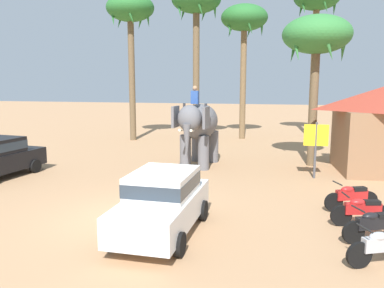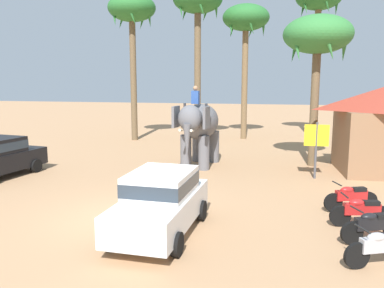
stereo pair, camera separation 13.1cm
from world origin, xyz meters
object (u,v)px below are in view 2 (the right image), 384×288
(palm_tree_behind_elephant, at_px, (132,14))
(palm_tree_near_hut, at_px, (318,38))
(elephant_with_mahout, at_px, (199,125))
(palm_tree_left_of_road, at_px, (246,22))
(palm_tree_leaning_seaward, at_px, (198,5))
(motorcycle_fourth_in_row, at_px, (351,197))
(motorcycle_nearest_camera, at_px, (382,247))
(signboard_yellow, at_px, (316,139))
(palm_tree_far_back, at_px, (319,4))
(motorcycle_mid_row, at_px, (362,211))
(motorcycle_second_in_row, at_px, (374,225))
(car_sedan_foreground, at_px, (161,200))

(palm_tree_behind_elephant, height_order, palm_tree_near_hut, palm_tree_behind_elephant)
(elephant_with_mahout, bearing_deg, palm_tree_near_hut, 14.04)
(palm_tree_left_of_road, xyz_separation_m, palm_tree_leaning_seaward, (-2.90, -2.27, 0.83))
(palm_tree_behind_elephant, relative_size, palm_tree_near_hut, 1.37)
(motorcycle_fourth_in_row, height_order, palm_tree_near_hut, palm_tree_near_hut)
(motorcycle_fourth_in_row, bearing_deg, motorcycle_nearest_camera, -89.84)
(motorcycle_nearest_camera, bearing_deg, signboard_yellow, 95.48)
(palm_tree_far_back, bearing_deg, motorcycle_mid_row, -90.06)
(palm_tree_behind_elephant, xyz_separation_m, palm_tree_leaning_seaward, (4.50, -0.01, 0.34))
(palm_tree_near_hut, relative_size, palm_tree_far_back, 0.66)
(motorcycle_fourth_in_row, relative_size, palm_tree_near_hut, 0.24)
(elephant_with_mahout, bearing_deg, signboard_yellow, -14.22)
(motorcycle_nearest_camera, xyz_separation_m, palm_tree_near_hut, (-0.71, 10.75, 5.60))
(palm_tree_behind_elephant, relative_size, palm_tree_leaning_seaward, 0.96)
(elephant_with_mahout, bearing_deg, motorcycle_second_in_row, -52.43)
(car_sedan_foreground, relative_size, motorcycle_nearest_camera, 2.46)
(palm_tree_left_of_road, bearing_deg, car_sedan_foreground, -91.77)
(car_sedan_foreground, bearing_deg, elephant_with_mahout, 94.67)
(signboard_yellow, bearing_deg, palm_tree_near_hut, 88.57)
(elephant_with_mahout, xyz_separation_m, motorcycle_mid_row, (6.11, -6.90, -1.53))
(palm_tree_left_of_road, height_order, palm_tree_far_back, palm_tree_far_back)
(motorcycle_second_in_row, distance_m, palm_tree_behind_elephant, 21.41)
(motorcycle_fourth_in_row, xyz_separation_m, palm_tree_far_back, (0.08, 17.01, 8.95))
(car_sedan_foreground, xyz_separation_m, motorcycle_fourth_in_row, (5.35, 3.07, -0.46))
(elephant_with_mahout, relative_size, motorcycle_mid_row, 2.21)
(elephant_with_mahout, bearing_deg, palm_tree_leaning_seaward, 102.34)
(motorcycle_fourth_in_row, height_order, palm_tree_behind_elephant, palm_tree_behind_elephant)
(car_sedan_foreground, height_order, palm_tree_far_back, palm_tree_far_back)
(motorcycle_mid_row, xyz_separation_m, palm_tree_behind_elephant, (-12.25, 14.38, 8.08))
(motorcycle_fourth_in_row, bearing_deg, palm_tree_far_back, 89.74)
(motorcycle_nearest_camera, height_order, palm_tree_far_back, palm_tree_far_back)
(motorcycle_second_in_row, height_order, palm_tree_far_back, palm_tree_far_back)
(motorcycle_fourth_in_row, distance_m, palm_tree_far_back, 19.23)
(palm_tree_left_of_road, height_order, signboard_yellow, palm_tree_left_of_road)
(motorcycle_mid_row, relative_size, palm_tree_leaning_seaward, 0.18)
(motorcycle_nearest_camera, xyz_separation_m, motorcycle_mid_row, (0.05, 2.52, 0.00))
(palm_tree_far_back, bearing_deg, palm_tree_leaning_seaward, -152.60)
(palm_tree_behind_elephant, xyz_separation_m, palm_tree_far_back, (12.27, 4.02, 0.88))
(motorcycle_nearest_camera, distance_m, signboard_yellow, 8.20)
(motorcycle_mid_row, bearing_deg, palm_tree_behind_elephant, 130.41)
(palm_tree_left_of_road, bearing_deg, palm_tree_far_back, 19.87)
(motorcycle_mid_row, height_order, palm_tree_near_hut, palm_tree_near_hut)
(motorcycle_nearest_camera, xyz_separation_m, signboard_yellow, (-0.77, 8.07, 1.22))
(motorcycle_nearest_camera, relative_size, palm_tree_near_hut, 0.24)
(motorcycle_second_in_row, bearing_deg, palm_tree_left_of_road, 105.47)
(motorcycle_mid_row, relative_size, palm_tree_far_back, 0.17)
(palm_tree_left_of_road, bearing_deg, palm_tree_behind_elephant, -163.03)
(motorcycle_second_in_row, bearing_deg, motorcycle_fourth_in_row, 93.07)
(palm_tree_behind_elephant, relative_size, signboard_yellow, 4.09)
(motorcycle_mid_row, xyz_separation_m, signboard_yellow, (-0.82, 5.56, 1.22))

